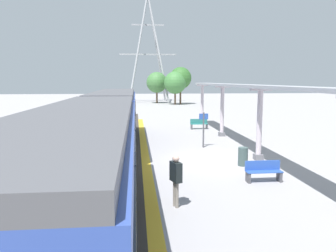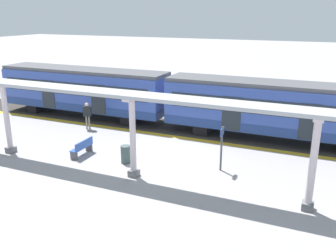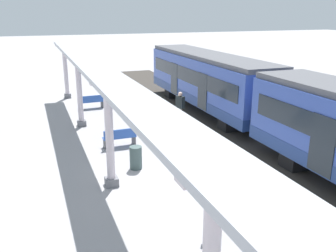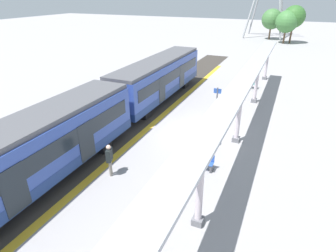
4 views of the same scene
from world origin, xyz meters
name	(u,v)px [view 1 (image 1 of 4)]	position (x,y,z in m)	size (l,w,h in m)	color
ground_plane	(205,161)	(0.00, 0.00, 0.00)	(176.00, 176.00, 0.00)	#999697
tactile_edge_strip	(146,162)	(-3.08, 0.00, 0.00)	(0.46, 38.28, 0.01)	gold
trackbed	(110,163)	(-4.91, 0.00, 0.00)	(3.20, 50.28, 0.01)	#38332D
train_near_carriage	(84,173)	(-4.90, -8.40, 1.83)	(2.65, 12.78, 3.48)	#324CA2
train_far_carriage	(115,117)	(-4.90, 4.96, 1.83)	(2.65, 12.78, 3.48)	#324CA2
canopy_pillar_third	(259,124)	(2.86, -0.09, 1.91)	(1.10, 0.44, 3.77)	slate
canopy_pillar_fourth	(222,111)	(2.86, 7.51, 1.91)	(1.10, 0.44, 3.77)	slate
canopy_pillar_fifth	(202,104)	(2.86, 15.07, 1.91)	(1.10, 0.44, 3.77)	slate
canopy_beam	(259,87)	(2.86, 0.12, 3.85)	(1.20, 30.71, 0.16)	#A8AAB2
bench_near_end	(263,171)	(1.67, -3.82, 0.44)	(1.51, 0.46, 0.86)	#2D54AB
bench_mid_platform	(199,124)	(1.86, 11.36, 0.44)	(1.51, 0.48, 0.86)	#2B746F
trash_bin	(243,157)	(1.65, -1.21, 0.46)	(0.48, 0.48, 0.91)	#3E504F
platform_info_sign	(204,126)	(0.62, 3.43, 1.33)	(0.56, 0.10, 2.20)	#4C4C51
passenger_waiting_near_edge	(176,175)	(-2.28, -6.27, 1.10)	(0.39, 0.56, 1.76)	gray
electricity_pylon	(148,48)	(-1.11, 47.86, 10.14)	(10.74, 7.60, 19.96)	#93969B
tree_left_background	(157,82)	(0.33, 44.58, 3.77)	(3.79, 3.79, 5.68)	brown
tree_right_background	(180,78)	(4.25, 41.40, 4.53)	(3.82, 3.82, 6.45)	brown
tree_centre_background	(175,83)	(3.22, 40.57, 3.75)	(3.85, 3.85, 5.68)	brown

